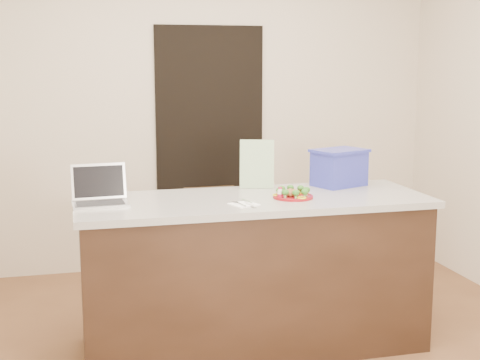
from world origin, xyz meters
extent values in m
plane|color=beige|center=(0.00, 2.00, 1.35)|extent=(4.00, 0.00, 4.00)
cube|color=black|center=(0.10, 1.98, 1.00)|extent=(0.90, 0.02, 2.00)
cube|color=black|center=(0.00, 0.25, 0.44)|extent=(2.00, 0.70, 0.88)
cube|color=beige|center=(0.00, 0.25, 0.90)|extent=(2.06, 0.76, 0.04)
cylinder|color=maroon|center=(0.22, 0.18, 0.93)|extent=(0.24, 0.24, 0.01)
torus|color=maroon|center=(0.22, 0.18, 0.93)|extent=(0.23, 0.23, 0.01)
sphere|color=#915C29|center=(0.22, 0.18, 0.95)|extent=(0.03, 0.03, 0.03)
sphere|color=#915C29|center=(0.25, 0.20, 0.95)|extent=(0.03, 0.03, 0.03)
sphere|color=#915C29|center=(0.23, 0.21, 0.95)|extent=(0.03, 0.03, 0.03)
sphere|color=#915C29|center=(0.21, 0.21, 0.95)|extent=(0.03, 0.03, 0.03)
sphere|color=#915C29|center=(0.20, 0.20, 0.95)|extent=(0.03, 0.03, 0.03)
sphere|color=#915C29|center=(0.19, 0.18, 0.95)|extent=(0.03, 0.03, 0.03)
sphere|color=#915C29|center=(0.20, 0.16, 0.95)|extent=(0.03, 0.03, 0.03)
sphere|color=#915C29|center=(0.22, 0.15, 0.95)|extent=(0.03, 0.03, 0.03)
sphere|color=#915C29|center=(0.24, 0.16, 0.95)|extent=(0.03, 0.03, 0.03)
ellipsoid|color=#215516|center=(0.14, 0.19, 0.97)|extent=(0.04, 0.04, 0.03)
ellipsoid|color=#215516|center=(0.16, 0.13, 0.97)|extent=(0.04, 0.04, 0.03)
ellipsoid|color=#215516|center=(0.21, 0.10, 0.97)|extent=(0.04, 0.04, 0.03)
ellipsoid|color=#215516|center=(0.27, 0.12, 0.97)|extent=(0.04, 0.04, 0.03)
ellipsoid|color=#215516|center=(0.30, 0.17, 0.97)|extent=(0.04, 0.04, 0.03)
ellipsoid|color=#215516|center=(0.29, 0.23, 0.97)|extent=(0.04, 0.04, 0.03)
ellipsoid|color=#215516|center=(0.23, 0.26, 0.97)|extent=(0.04, 0.04, 0.03)
ellipsoid|color=#215516|center=(0.17, 0.25, 0.97)|extent=(0.04, 0.04, 0.03)
torus|color=yellow|center=(0.13, 0.21, 0.94)|extent=(0.06, 0.06, 0.01)
torus|color=yellow|center=(0.24, 0.09, 0.94)|extent=(0.06, 0.06, 0.01)
torus|color=yellow|center=(0.29, 0.25, 0.94)|extent=(0.06, 0.06, 0.01)
cube|color=white|center=(-0.11, 0.07, 0.92)|extent=(0.17, 0.17, 0.01)
cube|color=#B6B6BB|center=(-0.13, 0.05, 0.93)|extent=(0.03, 0.11, 0.00)
cube|color=#B6B6BB|center=(-0.13, 0.11, 0.93)|extent=(0.04, 0.05, 0.00)
cube|color=white|center=(-0.08, 0.02, 0.93)|extent=(0.04, 0.10, 0.01)
cube|color=#B6B6BB|center=(-0.08, 0.13, 0.93)|extent=(0.04, 0.12, 0.00)
cylinder|color=silver|center=(0.14, 0.17, 0.95)|extent=(0.03, 0.03, 0.05)
cylinder|color=silver|center=(0.14, 0.17, 0.98)|extent=(0.02, 0.02, 0.01)
cylinder|color=#B31334|center=(0.14, 0.17, 0.99)|extent=(0.02, 0.02, 0.01)
cylinder|color=#B31334|center=(0.14, 0.17, 0.94)|extent=(0.03, 0.03, 0.02)
cube|color=silver|center=(-0.88, 0.26, 0.93)|extent=(0.32, 0.23, 0.01)
cube|color=silver|center=(-0.88, 0.37, 1.04)|extent=(0.31, 0.07, 0.20)
cube|color=black|center=(-0.88, 0.36, 1.04)|extent=(0.28, 0.06, 0.17)
cube|color=black|center=(-0.88, 0.25, 0.93)|extent=(0.27, 0.16, 0.00)
cube|color=silver|center=(0.10, 0.54, 1.07)|extent=(0.22, 0.11, 0.30)
cube|color=#2A2F97|center=(0.63, 0.49, 1.03)|extent=(0.37, 0.32, 0.22)
cube|color=#2A2F97|center=(0.63, 0.49, 1.15)|extent=(0.39, 0.34, 0.02)
cube|color=black|center=(-0.08, 0.98, 0.39)|extent=(0.37, 0.37, 0.03)
cube|color=black|center=(-0.08, 1.14, 0.62)|extent=(0.37, 0.04, 0.42)
cylinder|color=black|center=(-0.24, 0.82, 0.20)|extent=(0.03, 0.03, 0.39)
cylinder|color=black|center=(0.08, 0.82, 0.20)|extent=(0.03, 0.03, 0.39)
cylinder|color=black|center=(-0.24, 1.13, 0.20)|extent=(0.03, 0.03, 0.39)
cylinder|color=black|center=(0.08, 1.13, 0.20)|extent=(0.03, 0.03, 0.39)
camera|label=1|loc=(-1.02, -3.45, 1.70)|focal=50.00mm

